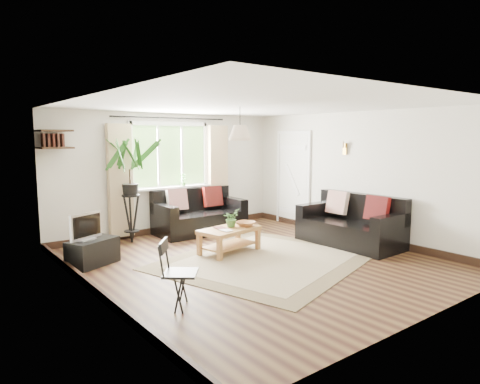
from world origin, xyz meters
TOP-DOWN VIEW (x-y plane):
  - floor at (0.00, 0.00)m, footprint 5.50×5.50m
  - ceiling at (0.00, 0.00)m, footprint 5.50×5.50m
  - wall_back at (0.00, 2.75)m, footprint 5.00×0.02m
  - wall_front at (0.00, -2.75)m, footprint 5.00×0.02m
  - wall_left at (-2.50, 0.00)m, footprint 0.02×5.50m
  - wall_right at (2.50, 0.00)m, footprint 0.02×5.50m
  - rug at (0.18, -0.06)m, footprint 3.77×3.48m
  - window at (0.00, 2.71)m, footprint 2.50×0.16m
  - door at (2.47, 1.70)m, footprint 0.06×0.96m
  - corner_shelf at (-2.25, 2.50)m, footprint 0.50×0.50m
  - pendant_lamp at (0.00, 0.40)m, footprint 0.36×0.36m
  - wall_sconce at (2.43, 0.30)m, footprint 0.12×0.12m
  - sofa_back at (0.39, 2.24)m, footprint 1.80×0.93m
  - sofa_right at (1.99, -0.24)m, footprint 1.83×0.94m
  - coffee_table at (-0.04, 0.64)m, footprint 1.11×0.74m
  - table_plant at (0.05, 0.71)m, footprint 0.35×0.33m
  - bowl at (0.28, 0.61)m, footprint 0.42×0.42m
  - book_a at (-0.28, 0.51)m, footprint 0.16×0.21m
  - book_b at (-0.26, 0.72)m, footprint 0.18×0.23m
  - tv_stand at (-2.07, 1.36)m, footprint 0.84×0.67m
  - tv at (-2.16, 1.36)m, footprint 0.59×0.40m
  - palm_stand at (-1.04, 2.32)m, footprint 0.74×0.74m
  - folding_chair at (-1.84, -0.89)m, footprint 0.57×0.57m
  - sill_plant at (0.25, 2.63)m, footprint 0.14×0.10m

SIDE VIEW (x-z plane):
  - floor at x=0.00m, z-range 0.00..0.00m
  - rug at x=0.18m, z-range 0.00..0.02m
  - tv_stand at x=-2.07m, z-range 0.00..0.39m
  - coffee_table at x=-0.04m, z-range 0.00..0.42m
  - folding_chair at x=-1.84m, z-range 0.00..0.78m
  - sofa_back at x=0.39m, z-range 0.00..0.84m
  - sofa_right at x=1.99m, z-range 0.00..0.86m
  - book_a at x=-0.28m, z-range 0.42..0.44m
  - book_b at x=-0.26m, z-range 0.42..0.44m
  - bowl at x=0.28m, z-range 0.42..0.50m
  - table_plant at x=0.05m, z-range 0.42..0.73m
  - tv at x=-2.16m, z-range 0.39..0.83m
  - palm_stand at x=-1.04m, z-range 0.00..1.91m
  - door at x=2.47m, z-range -0.03..2.03m
  - sill_plant at x=0.25m, z-range 0.93..1.20m
  - wall_back at x=0.00m, z-range 0.00..2.40m
  - wall_front at x=0.00m, z-range 0.00..2.40m
  - wall_left at x=-2.50m, z-range 0.00..2.40m
  - wall_right at x=2.50m, z-range 0.00..2.40m
  - window at x=0.00m, z-range 0.47..2.63m
  - wall_sconce at x=2.43m, z-range 1.60..1.88m
  - corner_shelf at x=-2.25m, z-range 1.72..2.06m
  - pendant_lamp at x=0.00m, z-range 1.78..2.32m
  - ceiling at x=0.00m, z-range 2.40..2.40m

